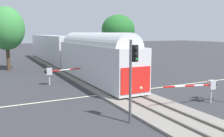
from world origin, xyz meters
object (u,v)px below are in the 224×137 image
at_px(commuter_train, 67,51).
at_px(oak_far_right, 118,30).
at_px(traffic_signal_median, 133,68).
at_px(oak_behind_train, 6,29).
at_px(crossing_gate_near, 207,86).
at_px(crossing_gate_far, 56,71).
at_px(traffic_signal_far_side, 121,48).

distance_m(commuter_train, oak_far_right, 10.72).
height_order(traffic_signal_median, oak_behind_train, oak_behind_train).
relative_size(crossing_gate_near, traffic_signal_median, 1.03).
distance_m(crossing_gate_near, oak_behind_train, 28.42).
bearing_deg(traffic_signal_median, oak_behind_train, 101.32).
bearing_deg(oak_behind_train, crossing_gate_far, -73.47).
distance_m(oak_far_right, oak_behind_train, 17.99).
height_order(crossing_gate_far, oak_behind_train, oak_behind_train).
bearing_deg(crossing_gate_near, commuter_train, 101.11).
relative_size(crossing_gate_far, oak_far_right, 0.73).
bearing_deg(commuter_train, traffic_signal_median, -96.84).
height_order(traffic_signal_far_side, oak_far_right, oak_far_right).
bearing_deg(crossing_gate_far, oak_behind_train, 106.53).
distance_m(crossing_gate_near, traffic_signal_median, 7.57).
relative_size(commuter_train, traffic_signal_far_side, 8.26).
height_order(crossing_gate_far, traffic_signal_median, traffic_signal_median).
height_order(traffic_signal_median, oak_far_right, oak_far_right).
distance_m(traffic_signal_far_side, oak_far_right, 10.69).
height_order(crossing_gate_near, traffic_signal_median, traffic_signal_median).
bearing_deg(crossing_gate_near, crossing_gate_far, 125.16).
bearing_deg(crossing_gate_far, oak_far_right, 41.76).
bearing_deg(traffic_signal_median, commuter_train, 83.16).
relative_size(commuter_train, crossing_gate_far, 6.71).
distance_m(crossing_gate_far, traffic_signal_median, 13.40).
bearing_deg(oak_far_right, commuter_train, -166.75).
relative_size(crossing_gate_near, crossing_gate_far, 0.84).
distance_m(traffic_signal_median, oak_far_right, 28.93).
xyz_separation_m(traffic_signal_far_side, oak_behind_train, (-13.51, 9.55, 2.63)).
xyz_separation_m(traffic_signal_far_side, traffic_signal_median, (-8.30, -16.47, -0.00)).
bearing_deg(traffic_signal_median, oak_far_right, 63.68).
bearing_deg(oak_behind_train, crossing_gate_near, -63.62).
bearing_deg(oak_behind_train, commuter_train, -17.58).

